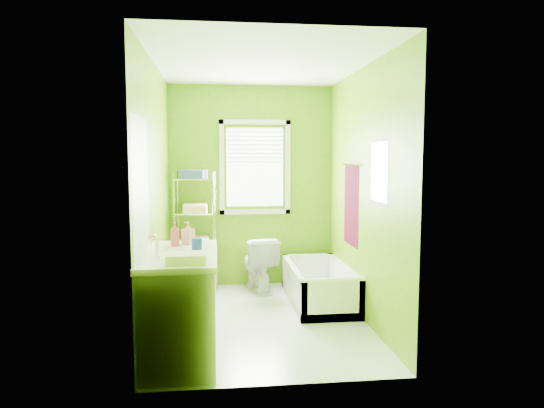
{
  "coord_description": "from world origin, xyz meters",
  "views": [
    {
      "loc": [
        -0.46,
        -4.86,
        1.69
      ],
      "look_at": [
        0.14,
        0.25,
        1.18
      ],
      "focal_mm": 32.0,
      "sensor_mm": 36.0,
      "label": 1
    }
  ],
  "objects": [
    {
      "name": "door",
      "position": [
        -1.04,
        -1.0,
        1.0
      ],
      "size": [
        0.09,
        0.8,
        2.0
      ],
      "color": "white",
      "rests_on": "ground"
    },
    {
      "name": "toilet",
      "position": [
        0.06,
        1.1,
        0.35
      ],
      "size": [
        0.5,
        0.74,
        0.7
      ],
      "primitive_type": "imported",
      "rotation": [
        0.0,
        0.0,
        3.31
      ],
      "color": "white",
      "rests_on": "ground"
    },
    {
      "name": "vanity",
      "position": [
        -0.76,
        -0.83,
        0.47
      ],
      "size": [
        0.61,
        1.19,
        1.1
      ],
      "color": "white",
      "rests_on": "ground"
    },
    {
      "name": "right_wall_decor",
      "position": [
        1.04,
        -0.02,
        1.32
      ],
      "size": [
        0.04,
        1.48,
        1.17
      ],
      "color": "#49081D",
      "rests_on": "ground"
    },
    {
      "name": "window",
      "position": [
        0.05,
        1.42,
        1.61
      ],
      "size": [
        0.92,
        0.05,
        1.22
      ],
      "color": "white",
      "rests_on": "ground"
    },
    {
      "name": "room_envelope",
      "position": [
        0.0,
        0.0,
        1.55
      ],
      "size": [
        2.14,
        2.94,
        2.62
      ],
      "color": "#578D06",
      "rests_on": "ground"
    },
    {
      "name": "wire_shelf_unit",
      "position": [
        -0.7,
        1.22,
        0.92
      ],
      "size": [
        0.53,
        0.43,
        1.52
      ],
      "color": "silver",
      "rests_on": "ground"
    },
    {
      "name": "ground",
      "position": [
        0.0,
        0.0,
        0.0
      ],
      "size": [
        2.9,
        2.9,
        0.0
      ],
      "primitive_type": "plane",
      "color": "silver",
      "rests_on": "ground"
    },
    {
      "name": "bathtub",
      "position": [
        0.72,
        0.51,
        0.15
      ],
      "size": [
        0.67,
        1.43,
        0.46
      ],
      "color": "white",
      "rests_on": "ground"
    }
  ]
}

